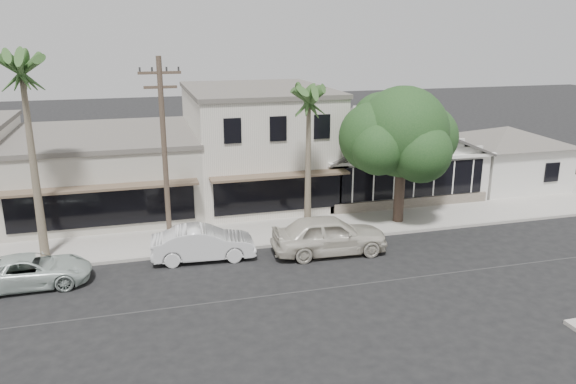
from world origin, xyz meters
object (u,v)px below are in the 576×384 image
object	(u,v)px
car_2	(31,271)
car_0	(329,235)
shade_tree	(400,134)
car_1	(203,243)
utility_pole	(165,154)

from	to	relation	value
car_2	car_0	bearing A→B (deg)	-90.18
car_0	shade_tree	world-z (taller)	shade_tree
car_1	utility_pole	bearing A→B (deg)	63.22
utility_pole	car_2	size ratio (longest dim) A/B	1.93
utility_pole	car_2	world-z (taller)	utility_pole
car_2	utility_pole	bearing A→B (deg)	-73.44
car_1	car_2	distance (m)	7.14
utility_pole	car_0	distance (m)	8.31
car_0	shade_tree	size ratio (longest dim) A/B	0.73
shade_tree	car_2	bearing A→B (deg)	-169.70
utility_pole	car_0	bearing A→B (deg)	-13.26
shade_tree	car_0	bearing A→B (deg)	-147.06
utility_pole	car_1	distance (m)	4.35
utility_pole	car_0	world-z (taller)	utility_pole
car_1	shade_tree	xyz separation A→B (m)	(10.65, 2.33, 4.07)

